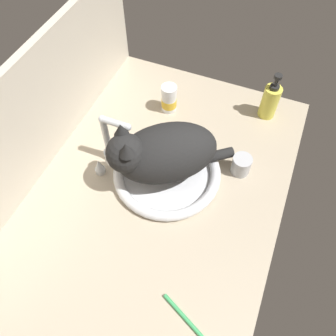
% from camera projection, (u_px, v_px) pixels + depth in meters
% --- Properties ---
extents(countertop, '(1.04, 0.72, 0.03)m').
position_uv_depth(countertop, '(161.00, 191.00, 1.05)').
color(countertop, '#B7A88E').
rests_on(countertop, ground).
extents(backsplash_wall, '(1.04, 0.02, 0.39)m').
position_uv_depth(backsplash_wall, '(39.00, 116.00, 0.98)').
color(backsplash_wall, beige).
rests_on(backsplash_wall, ground).
extents(sink_basin, '(0.33, 0.33, 0.03)m').
position_uv_depth(sink_basin, '(168.00, 173.00, 1.05)').
color(sink_basin, white).
rests_on(sink_basin, countertop).
extents(faucet, '(0.16, 0.11, 0.18)m').
position_uv_depth(faucet, '(110.00, 142.00, 1.05)').
color(faucet, silver).
rests_on(faucet, countertop).
extents(cat, '(0.32, 0.34, 0.20)m').
position_uv_depth(cat, '(161.00, 154.00, 0.96)').
color(cat, black).
rests_on(cat, sink_basin).
extents(metal_jar, '(0.06, 0.06, 0.06)m').
position_uv_depth(metal_jar, '(241.00, 165.00, 1.05)').
color(metal_jar, '#B2B5BA').
rests_on(metal_jar, countertop).
extents(soap_pump_bottle, '(0.06, 0.06, 0.17)m').
position_uv_depth(soap_pump_bottle, '(270.00, 101.00, 1.16)').
color(soap_pump_bottle, '#E5DB4C').
rests_on(soap_pump_bottle, countertop).
extents(pill_bottle, '(0.05, 0.05, 0.10)m').
position_uv_depth(pill_bottle, '(169.00, 99.00, 1.18)').
color(pill_bottle, white).
rests_on(pill_bottle, countertop).
extents(toothbrush, '(0.09, 0.18, 0.02)m').
position_uv_depth(toothbrush, '(194.00, 328.00, 0.82)').
color(toothbrush, '#3FB266').
rests_on(toothbrush, countertop).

